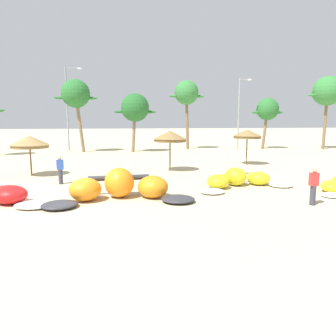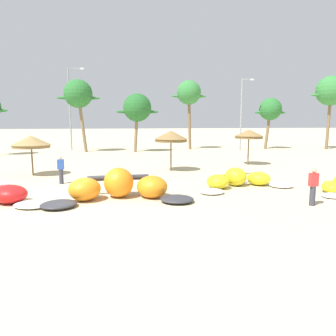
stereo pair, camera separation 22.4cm
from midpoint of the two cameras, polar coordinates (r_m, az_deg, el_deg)
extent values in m
plane|color=beige|center=(15.39, -16.97, -5.22)|extent=(260.00, 260.00, 0.00)
ellipsoid|color=red|center=(15.30, -26.62, -4.31)|extent=(2.10, 2.09, 0.80)
ellipsoid|color=white|center=(14.32, -23.07, -6.12)|extent=(1.76, 1.57, 0.22)
ellipsoid|color=#333338|center=(13.78, -19.01, -6.32)|extent=(1.91, 1.85, 0.28)
ellipsoid|color=orange|center=(14.56, -14.63, -3.79)|extent=(2.00, 2.03, 1.04)
ellipsoid|color=orange|center=(14.86, -8.61, -2.64)|extent=(1.43, 1.54, 1.41)
ellipsoid|color=orange|center=(14.63, -2.50, -3.45)|extent=(2.02, 2.04, 1.04)
ellipsoid|color=#333338|center=(13.90, 2.12, -5.72)|extent=(1.88, 1.81, 0.28)
cylinder|color=#333338|center=(15.35, -8.67, -1.77)|extent=(2.96, 0.34, 0.27)
cube|color=#333338|center=(14.71, -8.59, -2.75)|extent=(1.09, 0.57, 0.04)
ellipsoid|color=white|center=(15.71, 8.43, -4.26)|extent=(1.71, 1.68, 0.20)
ellipsoid|color=yellow|center=(16.80, 9.51, -2.49)|extent=(1.59, 1.64, 0.75)
ellipsoid|color=yellow|center=(17.73, 12.66, -1.56)|extent=(1.42, 1.50, 1.01)
ellipsoid|color=yellow|center=(18.24, 16.66, -1.86)|extent=(1.75, 1.74, 0.75)
ellipsoid|color=white|center=(18.15, 20.40, -2.97)|extent=(1.43, 1.36, 0.20)
cylinder|color=white|center=(18.08, 11.90, -0.97)|extent=(2.51, 0.74, 0.23)
cube|color=white|center=(17.63, 12.89, -1.63)|extent=(0.99, 0.64, 0.04)
ellipsoid|color=white|center=(16.81, 28.32, -4.46)|extent=(1.53, 1.45, 0.15)
ellipsoid|color=yellow|center=(17.73, 28.19, -3.12)|extent=(1.39, 1.50, 0.57)
cylinder|color=brown|center=(22.24, -23.41, 1.31)|extent=(0.10, 0.10, 2.03)
cone|color=#9E7F4C|center=(22.13, -23.61, 4.72)|extent=(2.46, 2.46, 0.62)
cylinder|color=olive|center=(22.15, -23.55, 3.66)|extent=(2.34, 2.34, 0.20)
cylinder|color=brown|center=(22.25, 0.83, 2.37)|extent=(0.10, 0.10, 2.30)
cone|color=olive|center=(22.14, 0.84, 6.11)|extent=(2.38, 2.38, 0.60)
cylinder|color=brown|center=(22.16, 0.84, 5.08)|extent=(2.26, 2.26, 0.20)
cylinder|color=brown|center=(26.27, 14.76, 3.12)|extent=(0.10, 0.10, 2.36)
cone|color=olive|center=(26.18, 14.88, 6.27)|extent=(2.31, 2.31, 0.53)
cylinder|color=brown|center=(26.20, 14.85, 5.47)|extent=(2.20, 2.20, 0.20)
cylinder|color=#383842|center=(18.80, -18.68, -1.49)|extent=(0.24, 0.24, 0.85)
cube|color=#2D51A8|center=(18.69, -18.79, 0.64)|extent=(0.36, 0.22, 0.56)
sphere|color=beige|center=(18.64, -18.85, 1.82)|extent=(0.20, 0.20, 0.20)
cylinder|color=#383842|center=(14.69, 25.39, -4.64)|extent=(0.24, 0.24, 0.85)
cube|color=red|center=(14.55, 25.57, -1.93)|extent=(0.36, 0.22, 0.56)
sphere|color=tan|center=(14.49, 25.67, -0.42)|extent=(0.20, 0.20, 0.20)
cylinder|color=#7F6647|center=(37.20, -15.31, 7.93)|extent=(0.99, 0.36, 6.61)
sphere|color=#286B2D|center=(37.36, -16.01, 12.98)|extent=(3.20, 3.20, 3.20)
ellipsoid|color=#286B2D|center=(37.50, -17.96, 12.14)|extent=(2.24, 0.50, 0.36)
ellipsoid|color=#286B2D|center=(37.19, -13.98, 12.34)|extent=(2.24, 0.50, 0.36)
cylinder|color=#7F6647|center=(36.23, -5.68, 6.96)|extent=(0.69, 0.36, 5.09)
sphere|color=#236028|center=(36.25, -5.48, 10.98)|extent=(3.21, 3.21, 3.21)
ellipsoid|color=#236028|center=(36.19, -7.53, 10.19)|extent=(2.25, 0.50, 0.36)
ellipsoid|color=#236028|center=(36.33, -3.41, 10.24)|extent=(2.25, 0.50, 0.36)
cylinder|color=brown|center=(39.59, 4.13, 8.56)|extent=(0.58, 0.36, 7.06)
sphere|color=#337A38|center=(39.72, 4.02, 13.66)|extent=(3.00, 3.00, 3.00)
ellipsoid|color=#337A38|center=(39.44, 2.27, 13.05)|extent=(2.10, 0.50, 0.36)
ellipsoid|color=#337A38|center=(39.96, 5.74, 12.96)|extent=(2.10, 0.50, 0.36)
cylinder|color=brown|center=(41.95, 17.98, 6.79)|extent=(0.81, 0.36, 5.06)
sphere|color=#286B2D|center=(42.06, 18.43, 10.22)|extent=(2.81, 2.81, 2.81)
ellipsoid|color=#286B2D|center=(41.55, 17.00, 9.73)|extent=(1.96, 0.50, 0.36)
ellipsoid|color=#286B2D|center=(42.57, 19.77, 9.56)|extent=(1.96, 0.50, 0.36)
cylinder|color=brown|center=(44.25, 27.52, 7.76)|extent=(0.41, 0.36, 7.27)
sphere|color=#337A38|center=(44.41, 27.89, 12.43)|extent=(3.64, 3.64, 3.64)
ellipsoid|color=#337A38|center=(43.54, 26.26, 11.92)|extent=(2.55, 0.50, 0.36)
cylinder|color=gray|center=(39.81, -17.42, 10.22)|extent=(0.18, 0.18, 9.87)
cylinder|color=gray|center=(40.14, -16.54, 17.11)|extent=(1.62, 0.10, 0.10)
ellipsoid|color=silver|center=(40.05, -15.34, 17.18)|extent=(0.56, 0.24, 0.20)
cylinder|color=gray|center=(39.10, 13.45, 9.48)|extent=(0.18, 0.18, 8.61)
cylinder|color=gray|center=(39.62, 14.52, 15.46)|extent=(1.22, 0.10, 0.10)
ellipsoid|color=silver|center=(39.86, 15.35, 15.39)|extent=(0.56, 0.24, 0.20)
camera|label=1|loc=(0.11, -89.63, 0.06)|focal=33.20mm
camera|label=2|loc=(0.11, 90.37, -0.06)|focal=33.20mm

